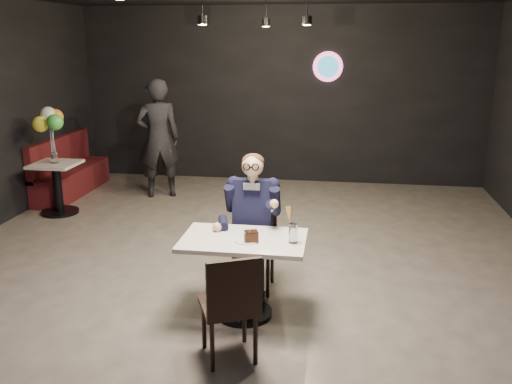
% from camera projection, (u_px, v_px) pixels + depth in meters
% --- Properties ---
extents(floor, '(9.00, 9.00, 0.00)m').
position_uv_depth(floor, '(231.00, 289.00, 5.50)').
color(floor, gray).
rests_on(floor, ground).
extents(wall_sign, '(0.50, 0.06, 0.50)m').
position_uv_depth(wall_sign, '(328.00, 67.00, 9.08)').
color(wall_sign, pink).
rests_on(wall_sign, floor).
extents(pendant_lights, '(1.40, 1.20, 0.36)m').
position_uv_depth(pendant_lights, '(260.00, 2.00, 6.61)').
color(pendant_lights, black).
rests_on(pendant_lights, floor).
extents(main_table, '(1.10, 0.70, 0.75)m').
position_uv_depth(main_table, '(244.00, 277.00, 4.90)').
color(main_table, white).
rests_on(main_table, floor).
extents(chair_far, '(0.42, 0.46, 0.92)m').
position_uv_depth(chair_far, '(253.00, 246.00, 5.40)').
color(chair_far, black).
rests_on(chair_far, floor).
extents(chair_near, '(0.57, 0.59, 0.92)m').
position_uv_depth(chair_near, '(229.00, 304.00, 4.22)').
color(chair_near, black).
rests_on(chair_near, floor).
extents(seated_man, '(0.60, 0.80, 1.44)m').
position_uv_depth(seated_man, '(253.00, 221.00, 5.32)').
color(seated_man, black).
rests_on(seated_man, floor).
extents(dessert_plate, '(0.19, 0.19, 0.01)m').
position_uv_depth(dessert_plate, '(246.00, 241.00, 4.72)').
color(dessert_plate, white).
rests_on(dessert_plate, main_table).
extents(cake_slice, '(0.14, 0.12, 0.08)m').
position_uv_depth(cake_slice, '(251.00, 236.00, 4.69)').
color(cake_slice, black).
rests_on(cake_slice, dessert_plate).
extents(mint_leaf, '(0.07, 0.04, 0.01)m').
position_uv_depth(mint_leaf, '(247.00, 233.00, 4.65)').
color(mint_leaf, '#2C873F').
rests_on(mint_leaf, cake_slice).
extents(sundae_glass, '(0.08, 0.08, 0.17)m').
position_uv_depth(sundae_glass, '(293.00, 233.00, 4.66)').
color(sundae_glass, silver).
rests_on(sundae_glass, main_table).
extents(wafer_cone, '(0.08, 0.08, 0.14)m').
position_uv_depth(wafer_cone, '(290.00, 215.00, 4.63)').
color(wafer_cone, tan).
rests_on(wafer_cone, sundae_glass).
extents(booth_bench, '(0.47, 1.86, 0.93)m').
position_uv_depth(booth_bench, '(71.00, 166.00, 8.77)').
color(booth_bench, '#4D1011').
rests_on(booth_bench, floor).
extents(side_table, '(0.61, 0.61, 0.76)m').
position_uv_depth(side_table, '(58.00, 188.00, 7.80)').
color(side_table, white).
rests_on(side_table, floor).
extents(balloon_vase, '(0.10, 0.10, 0.15)m').
position_uv_depth(balloon_vase, '(55.00, 158.00, 7.68)').
color(balloon_vase, silver).
rests_on(balloon_vase, side_table).
extents(balloon_bunch, '(0.41, 0.41, 0.67)m').
position_uv_depth(balloon_bunch, '(52.00, 129.00, 7.56)').
color(balloon_bunch, '#FFF735').
rests_on(balloon_bunch, balloon_vase).
extents(passerby, '(0.80, 0.67, 1.87)m').
position_uv_depth(passerby, '(158.00, 139.00, 8.52)').
color(passerby, black).
rests_on(passerby, floor).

